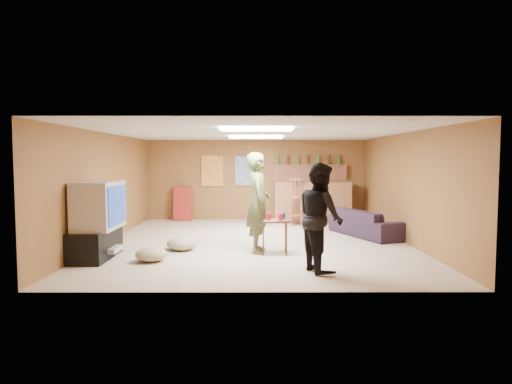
{
  "coord_description": "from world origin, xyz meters",
  "views": [
    {
      "loc": [
        -0.02,
        -9.13,
        1.67
      ],
      "look_at": [
        0.0,
        0.2,
        1.0
      ],
      "focal_mm": 32.0,
      "sensor_mm": 36.0,
      "label": 1
    }
  ],
  "objects_px": {
    "bar_counter": "(312,201)",
    "tray_table": "(275,237)",
    "tv_body": "(99,205)",
    "person_black": "(320,217)",
    "sofa": "(367,223)",
    "person_olive": "(258,203)"
  },
  "relations": [
    {
      "from": "bar_counter",
      "to": "sofa",
      "type": "bearing_deg",
      "value": -67.33
    },
    {
      "from": "sofa",
      "to": "person_olive",
      "type": "bearing_deg",
      "value": 104.35
    },
    {
      "from": "person_olive",
      "to": "sofa",
      "type": "height_order",
      "value": "person_olive"
    },
    {
      "from": "bar_counter",
      "to": "tray_table",
      "type": "xyz_separation_m",
      "value": [
        -1.18,
        -4.16,
        -0.24
      ]
    },
    {
      "from": "person_olive",
      "to": "sofa",
      "type": "xyz_separation_m",
      "value": [
        2.39,
        1.74,
        -0.61
      ]
    },
    {
      "from": "tv_body",
      "to": "bar_counter",
      "type": "xyz_separation_m",
      "value": [
        4.15,
        4.45,
        -0.35
      ]
    },
    {
      "from": "tray_table",
      "to": "person_black",
      "type": "bearing_deg",
      "value": -62.04
    },
    {
      "from": "bar_counter",
      "to": "person_black",
      "type": "bearing_deg",
      "value": -95.85
    },
    {
      "from": "person_olive",
      "to": "person_black",
      "type": "height_order",
      "value": "person_olive"
    },
    {
      "from": "bar_counter",
      "to": "person_black",
      "type": "relative_size",
      "value": 1.23
    },
    {
      "from": "person_black",
      "to": "sofa",
      "type": "height_order",
      "value": "person_black"
    },
    {
      "from": "person_black",
      "to": "sofa",
      "type": "relative_size",
      "value": 0.82
    },
    {
      "from": "bar_counter",
      "to": "person_black",
      "type": "xyz_separation_m",
      "value": [
        -0.55,
        -5.34,
        0.26
      ]
    },
    {
      "from": "tv_body",
      "to": "tray_table",
      "type": "relative_size",
      "value": 1.8
    },
    {
      "from": "person_olive",
      "to": "person_black",
      "type": "relative_size",
      "value": 1.11
    },
    {
      "from": "person_black",
      "to": "sofa",
      "type": "bearing_deg",
      "value": -41.45
    },
    {
      "from": "bar_counter",
      "to": "tray_table",
      "type": "relative_size",
      "value": 3.27
    },
    {
      "from": "tv_body",
      "to": "sofa",
      "type": "xyz_separation_m",
      "value": [
        5.08,
        2.22,
        -0.61
      ]
    },
    {
      "from": "tv_body",
      "to": "person_olive",
      "type": "xyz_separation_m",
      "value": [
        2.69,
        0.48,
        -0.0
      ]
    },
    {
      "from": "person_olive",
      "to": "person_black",
      "type": "xyz_separation_m",
      "value": [
        0.91,
        -1.38,
        -0.09
      ]
    },
    {
      "from": "person_black",
      "to": "tray_table",
      "type": "relative_size",
      "value": 2.66
    },
    {
      "from": "person_black",
      "to": "tray_table",
      "type": "bearing_deg",
      "value": 11.86
    }
  ]
}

